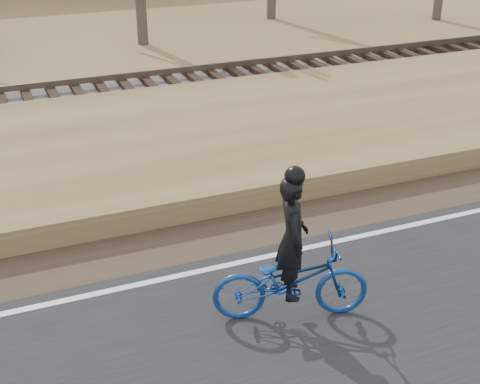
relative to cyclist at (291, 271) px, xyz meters
name	(u,v)px	position (x,y,z in m)	size (l,w,h in m)	color
ground	(423,233)	(3.09, 1.26, -0.75)	(120.00, 120.00, 0.00)	olive
edge_line	(416,224)	(3.09, 1.46, -0.68)	(120.00, 0.12, 0.01)	silver
shoulder	(383,202)	(3.09, 2.46, -0.73)	(120.00, 1.60, 0.04)	#473A2B
embankment	(307,136)	(3.09, 5.46, -0.53)	(120.00, 5.00, 0.44)	olive
ballast	(241,87)	(3.09, 9.26, -0.52)	(120.00, 3.00, 0.45)	slate
railroad	(241,76)	(3.09, 9.26, -0.22)	(120.00, 2.40, 0.29)	black
cyclist	(291,271)	(0.00, 0.00, 0.00)	(2.18, 1.28, 2.18)	navy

